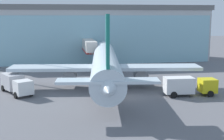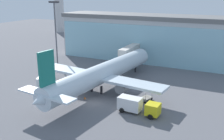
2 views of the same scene
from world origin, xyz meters
name	(u,v)px [view 1 (image 1 of 2)]	position (x,y,z in m)	size (l,w,h in m)	color
ground	(124,97)	(0.00, 0.00, 0.00)	(240.00, 240.00, 0.00)	slate
terminal_building	(95,33)	(0.00, 36.10, 6.78)	(56.23, 12.44, 13.57)	#BCBCBC
jet_bridge	(88,46)	(-2.49, 26.59, 4.65)	(2.35, 14.20, 6.02)	beige
airplane	(105,64)	(-1.54, 7.17, 3.58)	(29.39, 38.52, 11.29)	silver
catering_truck	(16,83)	(-14.97, 4.87, 1.47)	(5.37, 7.48, 2.65)	silver
fuel_truck	(188,85)	(9.10, -0.43, 1.47)	(7.40, 2.81, 2.65)	yellow
baggage_cart	(171,83)	(8.65, 5.41, 0.50)	(2.28, 3.12, 1.50)	#9E998C
safety_cone_nose	(107,94)	(-2.22, 1.02, 0.28)	(0.36, 0.36, 0.55)	orange
safety_cone_wingtip	(18,90)	(-14.78, 5.98, 0.28)	(0.36, 0.36, 0.55)	orange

